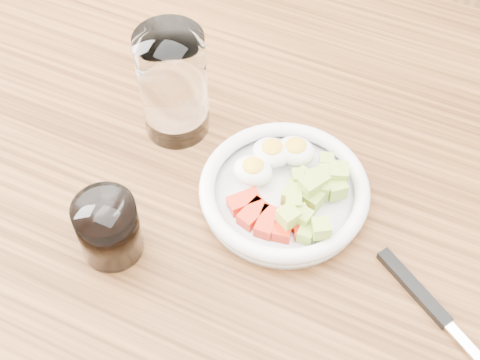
% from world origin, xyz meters
% --- Properties ---
extents(dining_table, '(1.50, 0.90, 0.77)m').
position_xyz_m(dining_table, '(0.00, 0.00, 0.67)').
color(dining_table, brown).
rests_on(dining_table, ground).
extents(bowl, '(0.19, 0.19, 0.05)m').
position_xyz_m(bowl, '(0.04, 0.03, 0.79)').
color(bowl, white).
rests_on(bowl, dining_table).
extents(fork, '(0.19, 0.12, 0.01)m').
position_xyz_m(fork, '(0.23, -0.04, 0.77)').
color(fork, black).
rests_on(fork, dining_table).
extents(water_glass, '(0.08, 0.08, 0.14)m').
position_xyz_m(water_glass, '(-0.12, 0.07, 0.84)').
color(water_glass, white).
rests_on(water_glass, dining_table).
extents(coffee_glass, '(0.07, 0.07, 0.07)m').
position_xyz_m(coffee_glass, '(-0.11, -0.11, 0.81)').
color(coffee_glass, white).
rests_on(coffee_glass, dining_table).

